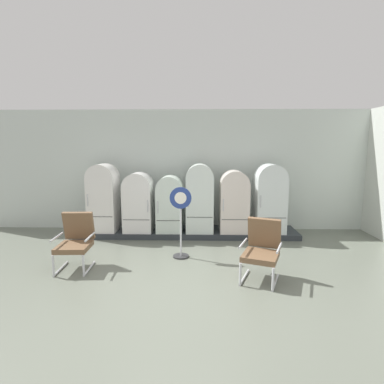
% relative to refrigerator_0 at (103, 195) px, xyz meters
% --- Properties ---
extents(ground, '(12.00, 10.00, 0.05)m').
position_rel_refrigerator_0_xyz_m(ground, '(2.03, -2.93, -1.03)').
color(ground, slate).
extents(back_wall, '(11.76, 0.12, 3.12)m').
position_rel_refrigerator_0_xyz_m(back_wall, '(2.03, 0.73, 0.57)').
color(back_wall, silver).
rests_on(back_wall, ground).
extents(display_plinth, '(5.42, 0.95, 0.13)m').
position_rel_refrigerator_0_xyz_m(display_plinth, '(2.03, 0.09, -0.94)').
color(display_plinth, '#2D3237').
rests_on(display_plinth, ground).
extents(refrigerator_0, '(0.66, 0.71, 1.64)m').
position_rel_refrigerator_0_xyz_m(refrigerator_0, '(0.00, 0.00, 0.00)').
color(refrigerator_0, white).
rests_on(refrigerator_0, display_plinth).
extents(refrigerator_1, '(0.68, 0.67, 1.44)m').
position_rel_refrigerator_0_xyz_m(refrigerator_1, '(0.86, -0.02, -0.12)').
color(refrigerator_1, white).
rests_on(refrigerator_1, display_plinth).
extents(refrigerator_2, '(0.62, 0.61, 1.36)m').
position_rel_refrigerator_0_xyz_m(refrigerator_2, '(1.62, -0.05, -0.15)').
color(refrigerator_2, silver).
rests_on(refrigerator_2, display_plinth).
extents(refrigerator_3, '(0.65, 0.67, 1.64)m').
position_rel_refrigerator_0_xyz_m(refrigerator_3, '(2.35, -0.02, 0.00)').
color(refrigerator_3, silver).
rests_on(refrigerator_3, display_plinth).
extents(refrigerator_4, '(0.68, 0.65, 1.49)m').
position_rel_refrigerator_0_xyz_m(refrigerator_4, '(3.18, -0.03, -0.09)').
color(refrigerator_4, silver).
rests_on(refrigerator_4, display_plinth).
extents(refrigerator_5, '(0.70, 0.70, 1.65)m').
position_rel_refrigerator_0_xyz_m(refrigerator_5, '(4.05, -0.00, -0.00)').
color(refrigerator_5, white).
rests_on(refrigerator_5, display_plinth).
extents(armchair_left, '(0.65, 0.74, 1.01)m').
position_rel_refrigerator_0_xyz_m(armchair_left, '(0.10, -2.02, -0.48)').
color(armchair_left, silver).
rests_on(armchair_left, ground).
extents(armchair_right, '(0.79, 0.87, 1.01)m').
position_rel_refrigerator_0_xyz_m(armchair_right, '(3.38, -2.41, -0.48)').
color(armchair_right, silver).
rests_on(armchair_right, ground).
extents(sign_stand, '(0.43, 0.32, 1.42)m').
position_rel_refrigerator_0_xyz_m(sign_stand, '(1.98, -1.46, -0.34)').
color(sign_stand, '#2D2D30').
rests_on(sign_stand, ground).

